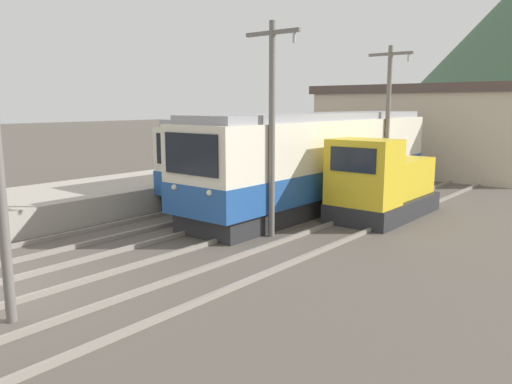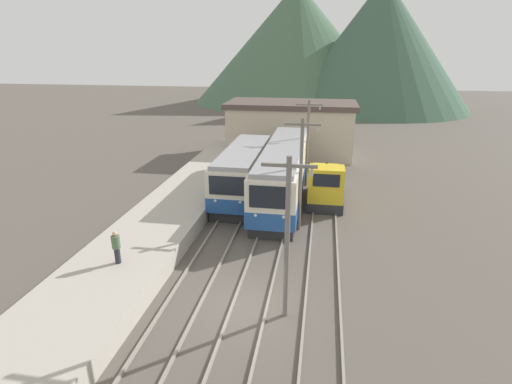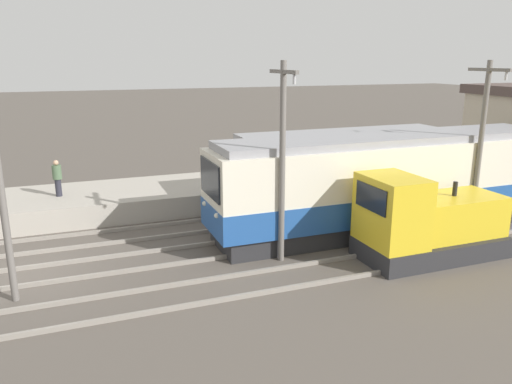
% 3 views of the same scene
% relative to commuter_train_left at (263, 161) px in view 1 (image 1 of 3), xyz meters
% --- Properties ---
extents(track_right, '(1.54, 60.00, 0.14)m').
position_rel_commuter_train_left_xyz_m(track_right, '(5.80, -13.07, -1.61)').
color(track_right, gray).
rests_on(track_right, ground).
extents(commuter_train_left, '(2.84, 10.18, 3.61)m').
position_rel_commuter_train_left_xyz_m(commuter_train_left, '(0.00, 0.00, 0.00)').
color(commuter_train_left, '#28282B').
rests_on(commuter_train_left, ground).
extents(commuter_train_center, '(2.84, 14.75, 3.84)m').
position_rel_commuter_train_left_xyz_m(commuter_train_center, '(2.80, 0.33, 0.10)').
color(commuter_train_center, '#28282B').
rests_on(commuter_train_center, ground).
extents(shunting_locomotive, '(2.40, 5.16, 3.00)m').
position_rel_commuter_train_left_xyz_m(shunting_locomotive, '(5.80, -0.19, -0.47)').
color(shunting_locomotive, '#28282B').
rests_on(shunting_locomotive, ground).
extents(catenary_mast_mid, '(2.00, 0.20, 6.65)m').
position_rel_commuter_train_left_xyz_m(catenary_mast_mid, '(4.31, -4.95, 1.96)').
color(catenary_mast_mid, slate).
rests_on(catenary_mast_mid, ground).
extents(catenary_mast_far, '(2.00, 0.20, 6.65)m').
position_rel_commuter_train_left_xyz_m(catenary_mast_far, '(4.31, 3.34, 1.96)').
color(catenary_mast_far, slate).
rests_on(catenary_mast_far, ground).
extents(station_building, '(12.60, 6.30, 5.31)m').
position_rel_commuter_train_left_xyz_m(station_building, '(2.23, 12.93, 1.00)').
color(station_building, beige).
rests_on(station_building, ground).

